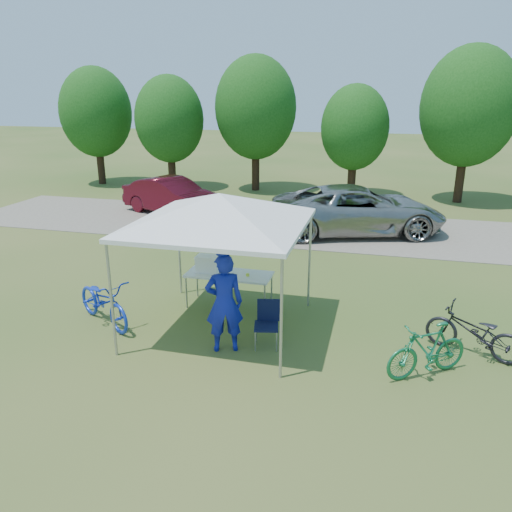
{
  "coord_description": "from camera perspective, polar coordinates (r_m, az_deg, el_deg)",
  "views": [
    {
      "loc": [
        2.91,
        -8.57,
        4.52
      ],
      "look_at": [
        0.18,
        2.0,
        0.89
      ],
      "focal_mm": 35.0,
      "sensor_mm": 36.0,
      "label": 1
    }
  ],
  "objects": [
    {
      "name": "ground",
      "position": [
        10.11,
        -3.88,
        -8.17
      ],
      "size": [
        100.0,
        100.0,
        0.0
      ],
      "primitive_type": "plane",
      "color": "#2D5119",
      "rests_on": "ground"
    },
    {
      "name": "ice_cream_cup",
      "position": [
        10.62,
        -0.96,
        -2.16
      ],
      "size": [
        0.07,
        0.07,
        0.06
      ],
      "primitive_type": "cylinder",
      "color": "#CDE235",
      "rests_on": "folding_table"
    },
    {
      "name": "gravel_strip",
      "position": [
        17.42,
        4.34,
        3.34
      ],
      "size": [
        24.0,
        5.0,
        0.02
      ],
      "primitive_type": "cube",
      "color": "gray",
      "rests_on": "ground"
    },
    {
      "name": "bike_dark",
      "position": [
        9.73,
        23.67,
        -7.99
      ],
      "size": [
        1.8,
        1.18,
        0.9
      ],
      "primitive_type": "imported",
      "rotation": [
        0.0,
        0.0,
        -1.95
      ],
      "color": "black",
      "rests_on": "ground"
    },
    {
      "name": "folding_chair",
      "position": [
        9.28,
        1.33,
        -7.23
      ],
      "size": [
        0.52,
        0.54,
        0.86
      ],
      "rotation": [
        0.0,
        0.0,
        0.21
      ],
      "color": "black",
      "rests_on": "ground"
    },
    {
      "name": "minivan",
      "position": [
        16.78,
        11.55,
        5.22
      ],
      "size": [
        6.13,
        4.14,
        1.56
      ],
      "primitive_type": "imported",
      "rotation": [
        0.0,
        0.0,
        1.87
      ],
      "color": "#9C9C98",
      "rests_on": "gravel_strip"
    },
    {
      "name": "bike_blue",
      "position": [
        10.53,
        -17.04,
        -4.97
      ],
      "size": [
        1.91,
        1.52,
        0.97
      ],
      "primitive_type": "imported",
      "rotation": [
        0.0,
        0.0,
        1.02
      ],
      "color": "#1635C4",
      "rests_on": "ground"
    },
    {
      "name": "treeline",
      "position": [
        22.86,
        6.63,
        15.81
      ],
      "size": [
        24.89,
        4.28,
        6.3
      ],
      "color": "#382314",
      "rests_on": "ground"
    },
    {
      "name": "cyclist",
      "position": [
        8.92,
        -3.65,
        -5.37
      ],
      "size": [
        0.79,
        0.66,
        1.85
      ],
      "primitive_type": "imported",
      "rotation": [
        0.0,
        0.0,
        3.52
      ],
      "color": "#131EA0",
      "rests_on": "ground"
    },
    {
      "name": "bike_green",
      "position": [
        8.8,
        18.98,
        -10.14
      ],
      "size": [
        1.52,
        1.23,
        0.93
      ],
      "primitive_type": "imported",
      "rotation": [
        0.0,
        0.0,
        -0.97
      ],
      "color": "#197446",
      "rests_on": "ground"
    },
    {
      "name": "folding_table",
      "position": [
        10.8,
        -3.1,
        -2.22
      ],
      "size": [
        1.85,
        0.77,
        0.76
      ],
      "color": "white",
      "rests_on": "ground"
    },
    {
      "name": "cooler",
      "position": [
        10.87,
        -5.53,
        -0.88
      ],
      "size": [
        0.5,
        0.34,
        0.36
      ],
      "color": "white",
      "rests_on": "folding_table"
    },
    {
      "name": "canopy",
      "position": [
        9.24,
        -4.23,
        6.7
      ],
      "size": [
        4.53,
        4.53,
        3.0
      ],
      "color": "#A5A5AA",
      "rests_on": "ground"
    },
    {
      "name": "sedan",
      "position": [
        19.36,
        -9.56,
        6.78
      ],
      "size": [
        4.38,
        2.87,
        1.36
      ],
      "primitive_type": "imported",
      "rotation": [
        0.0,
        0.0,
        1.19
      ],
      "color": "#4B0C17",
      "rests_on": "gravel_strip"
    }
  ]
}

